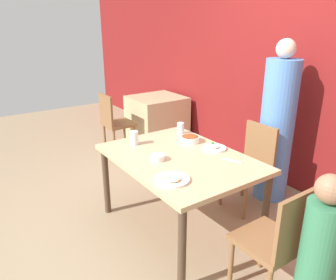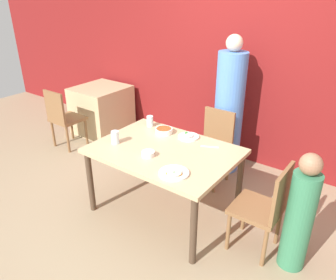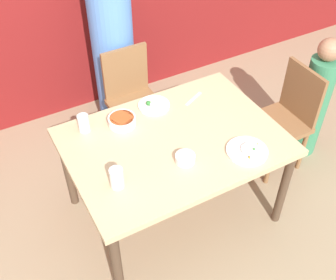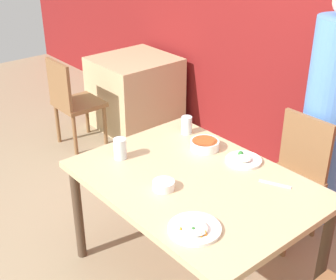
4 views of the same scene
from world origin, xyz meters
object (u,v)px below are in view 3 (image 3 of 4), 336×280
object	(u,v)px
plate_rice_adult	(248,150)
person_child	(314,102)
person_adult	(113,46)
glass_water_tall	(84,123)
chair_adult_spot	(133,98)
chair_child_spot	(285,116)
bowl_curry	(122,121)

from	to	relation	value
plate_rice_adult	person_child	bearing A→B (deg)	21.12
person_adult	glass_water_tall	xyz separation A→B (m)	(-0.55, -0.82, 0.01)
chair_adult_spot	chair_child_spot	size ratio (longest dim) A/B	1.00
person_child	bowl_curry	world-z (taller)	person_child
glass_water_tall	plate_rice_adult	bearing A→B (deg)	-39.94
person_child	glass_water_tall	xyz separation A→B (m)	(-1.76, 0.31, 0.28)
person_child	chair_adult_spot	bearing A→B (deg)	147.23
chair_adult_spot	glass_water_tall	bearing A→B (deg)	-139.38
person_adult	glass_water_tall	bearing A→B (deg)	-124.05
person_adult	glass_water_tall	size ratio (longest dim) A/B	13.77
person_adult	plate_rice_adult	world-z (taller)	person_adult
person_child	plate_rice_adult	xyz separation A→B (m)	(-0.96, -0.37, 0.24)
chair_child_spot	glass_water_tall	size ratio (longest dim) A/B	7.11
person_child	plate_rice_adult	size ratio (longest dim) A/B	4.10
chair_child_spot	plate_rice_adult	size ratio (longest dim) A/B	3.35
person_child	plate_rice_adult	distance (m)	1.05
chair_child_spot	bowl_curry	bearing A→B (deg)	-101.11
person_child	bowl_curry	distance (m)	1.57
plate_rice_adult	glass_water_tall	world-z (taller)	glass_water_tall
chair_adult_spot	plate_rice_adult	xyz separation A→B (m)	(0.25, -1.15, 0.27)
plate_rice_adult	glass_water_tall	xyz separation A→B (m)	(-0.81, 0.68, 0.05)
person_child	bowl_curry	xyz separation A→B (m)	(-1.53, 0.24, 0.25)
chair_adult_spot	plate_rice_adult	bearing A→B (deg)	-77.57
chair_adult_spot	person_adult	xyz separation A→B (m)	(0.00, 0.34, 0.30)
person_adult	plate_rice_adult	xyz separation A→B (m)	(0.25, -1.49, -0.03)
bowl_curry	glass_water_tall	bearing A→B (deg)	165.67
chair_adult_spot	chair_child_spot	distance (m)	1.21
person_adult	person_child	xyz separation A→B (m)	(1.21, -1.12, -0.27)
chair_adult_spot	person_adult	distance (m)	0.46
chair_child_spot	person_child	size ratio (longest dim) A/B	0.82
person_child	glass_water_tall	world-z (taller)	person_child
person_adult	glass_water_tall	distance (m)	0.99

